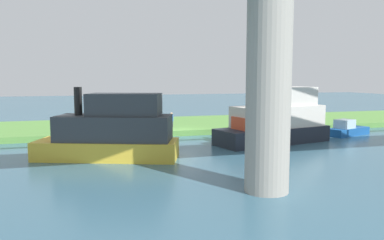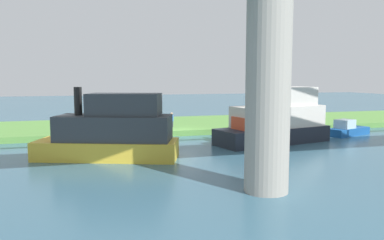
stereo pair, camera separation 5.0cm
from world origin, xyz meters
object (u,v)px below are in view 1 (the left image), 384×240
at_px(person_on_bank, 171,120).
at_px(motorboat_red, 105,137).
at_px(mooring_post, 114,128).
at_px(skiff_small, 112,132).
at_px(bridge_pylon, 269,71).
at_px(riverboat_paddlewheel, 276,120).
at_px(houseboat_blue, 347,130).

xyz_separation_m(person_on_bank, motorboat_red, (6.49, 4.61, -0.66)).
bearing_deg(mooring_post, skiff_small, 83.93).
distance_m(mooring_post, motorboat_red, 2.65).
xyz_separation_m(bridge_pylon, riverboat_paddlewheel, (-6.87, -11.86, -3.69)).
height_order(person_on_bank, riverboat_paddlewheel, riverboat_paddlewheel).
distance_m(bridge_pylon, riverboat_paddlewheel, 14.19).
relative_size(bridge_pylon, riverboat_paddlewheel, 1.10).
bearing_deg(person_on_bank, mooring_post, 21.59).
relative_size(person_on_bank, skiff_small, 0.15).
relative_size(person_on_bank, mooring_post, 1.68).
bearing_deg(person_on_bank, motorboat_red, 35.40).
relative_size(bridge_pylon, motorboat_red, 2.30).
relative_size(person_on_bank, motorboat_red, 0.29).
bearing_deg(mooring_post, motorboat_red, 68.03).
bearing_deg(houseboat_blue, motorboat_red, -4.41).
distance_m(riverboat_paddlewheel, houseboat_blue, 8.32).
bearing_deg(skiff_small, motorboat_red, -89.06).
xyz_separation_m(person_on_bank, skiff_small, (6.40, 10.51, 0.50)).
bearing_deg(person_on_bank, houseboat_blue, 157.03).
bearing_deg(skiff_small, houseboat_blue, -168.62).
distance_m(mooring_post, skiff_small, 8.41).
distance_m(bridge_pylon, person_on_bank, 20.25).
bearing_deg(riverboat_paddlewheel, houseboat_blue, -168.22).
xyz_separation_m(mooring_post, riverboat_paddlewheel, (-12.21, 5.75, 0.88)).
height_order(riverboat_paddlewheel, motorboat_red, riverboat_paddlewheel).
distance_m(skiff_small, motorboat_red, 6.01).
xyz_separation_m(skiff_small, riverboat_paddlewheel, (-13.10, -2.58, 0.09)).
bearing_deg(bridge_pylon, person_on_bank, -90.47).
distance_m(mooring_post, houseboat_blue, 20.67).
distance_m(skiff_small, riverboat_paddlewheel, 13.35).
distance_m(bridge_pylon, motorboat_red, 17.17).
bearing_deg(person_on_bank, bridge_pylon, 89.53).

